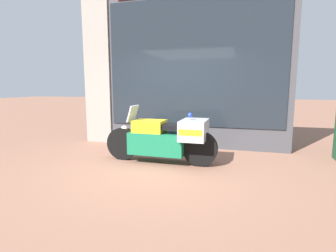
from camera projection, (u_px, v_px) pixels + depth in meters
The scene contains 4 objects.
ground_plane at pixel (157, 167), 5.02m from camera, with size 60.00×60.00×0.00m, color #8E604C.
shop_building at pixel (168, 66), 6.71m from camera, with size 5.31×0.55×4.07m.
window_display at pixel (192, 129), 6.80m from camera, with size 4.11×0.30×1.78m.
paramedic_motorcycle at pixel (166, 137), 5.22m from camera, with size 2.32×0.74×1.15m.
Camera 1 is at (1.54, -4.60, 1.53)m, focal length 28.00 mm.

